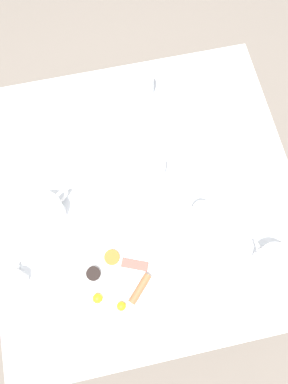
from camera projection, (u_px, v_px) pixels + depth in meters
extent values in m
plane|color=#70665B|center=(144.00, 238.00, 1.96)|extent=(8.00, 8.00, 0.00)
cube|color=silver|center=(144.00, 195.00, 1.27)|extent=(1.03, 1.02, 0.03)
cylinder|color=brown|center=(280.00, 308.00, 1.51)|extent=(0.04, 0.04, 0.71)
cylinder|color=brown|center=(217.00, 109.00, 1.79)|extent=(0.04, 0.04, 0.71)
cylinder|color=brown|center=(53.00, 360.00, 1.45)|extent=(0.04, 0.04, 0.71)
cylinder|color=brown|center=(26.00, 146.00, 1.73)|extent=(0.04, 0.04, 0.71)
cylinder|color=white|center=(117.00, 282.00, 1.16)|extent=(0.29, 0.29, 0.01)
cylinder|color=white|center=(98.00, 299.00, 1.13)|extent=(0.07, 0.07, 0.00)
sphere|color=yellow|center=(97.00, 298.00, 1.12)|extent=(0.03, 0.03, 0.03)
cylinder|color=white|center=(121.00, 306.00, 1.13)|extent=(0.06, 0.06, 0.00)
sphere|color=yellow|center=(121.00, 306.00, 1.12)|extent=(0.03, 0.03, 0.03)
cylinder|color=brown|center=(140.00, 289.00, 1.13)|extent=(0.09, 0.08, 0.02)
cube|color=#B74C42|center=(135.00, 265.00, 1.17)|extent=(0.06, 0.09, 0.01)
cylinder|color=#D16023|center=(112.00, 257.00, 1.17)|extent=(0.05, 0.05, 0.01)
cylinder|color=black|center=(93.00, 274.00, 1.15)|extent=(0.04, 0.04, 0.02)
cylinder|color=white|center=(46.00, 212.00, 1.19)|extent=(0.12, 0.12, 0.09)
cylinder|color=white|center=(42.00, 208.00, 1.14)|extent=(0.08, 0.08, 0.01)
sphere|color=white|center=(41.00, 207.00, 1.13)|extent=(0.02, 0.02, 0.02)
cone|color=white|center=(29.00, 228.00, 1.16)|extent=(0.05, 0.05, 0.04)
torus|color=white|center=(60.00, 198.00, 1.20)|extent=(0.05, 0.06, 0.07)
cylinder|color=white|center=(273.00, 263.00, 1.14)|extent=(0.12, 0.12, 0.09)
cylinder|color=white|center=(278.00, 261.00, 1.09)|extent=(0.08, 0.08, 0.01)
sphere|color=white|center=(280.00, 261.00, 1.08)|extent=(0.02, 0.02, 0.02)
cone|color=white|center=(257.00, 245.00, 1.15)|extent=(0.05, 0.04, 0.04)
torus|color=white|center=(288.00, 280.00, 1.12)|extent=(0.07, 0.04, 0.07)
cylinder|color=white|center=(209.00, 146.00, 1.31)|extent=(0.16, 0.16, 0.01)
cylinder|color=white|center=(211.00, 142.00, 1.28)|extent=(0.08, 0.08, 0.06)
cylinder|color=brown|center=(210.00, 143.00, 1.28)|extent=(0.07, 0.07, 0.04)
torus|color=white|center=(224.00, 140.00, 1.28)|extent=(0.01, 0.04, 0.04)
cylinder|color=white|center=(154.00, 171.00, 1.22)|extent=(0.07, 0.07, 0.11)
cylinder|color=white|center=(201.00, 215.00, 1.18)|extent=(0.07, 0.07, 0.10)
cylinder|color=white|center=(144.00, 85.00, 1.32)|extent=(0.07, 0.07, 0.12)
cylinder|color=white|center=(18.00, 280.00, 1.14)|extent=(0.06, 0.06, 0.05)
torus|color=white|center=(17.00, 270.00, 1.15)|extent=(0.04, 0.01, 0.04)
cube|color=white|center=(90.00, 109.00, 1.35)|extent=(0.19, 0.20, 0.01)
cube|color=silver|center=(26.00, 129.00, 1.33)|extent=(0.18, 0.07, 0.00)
cube|color=silver|center=(190.00, 92.00, 1.38)|extent=(0.09, 0.22, 0.00)
cube|color=silver|center=(92.00, 166.00, 1.28)|extent=(0.16, 0.08, 0.00)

